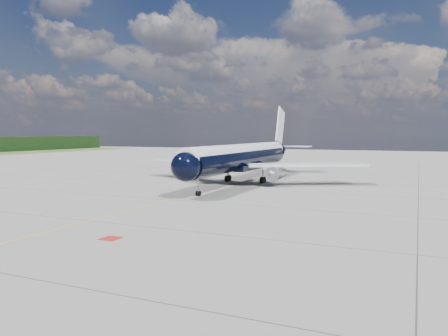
# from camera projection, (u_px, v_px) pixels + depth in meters

# --- Properties ---
(ground) EXTENTS (320.00, 320.00, 0.00)m
(ground) POSITION_uv_depth(u_px,v_px,m) (228.00, 184.00, 75.22)
(ground) COLOR gray
(ground) RESTS_ON ground
(taxiway_centerline) EXTENTS (0.16, 160.00, 0.01)m
(taxiway_centerline) POSITION_uv_depth(u_px,v_px,m) (216.00, 187.00, 70.67)
(taxiway_centerline) COLOR #E3A50B
(taxiway_centerline) RESTS_ON ground
(red_marking) EXTENTS (1.60, 1.60, 0.01)m
(red_marking) POSITION_uv_depth(u_px,v_px,m) (111.00, 238.00, 36.06)
(red_marking) COLOR maroon
(red_marking) RESTS_ON ground
(main_airliner) EXTENTS (41.59, 50.53, 14.62)m
(main_airliner) POSITION_uv_depth(u_px,v_px,m) (245.00, 157.00, 76.93)
(main_airliner) COLOR black
(main_airliner) RESTS_ON ground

